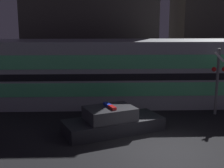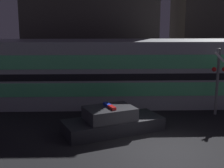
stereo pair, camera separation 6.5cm
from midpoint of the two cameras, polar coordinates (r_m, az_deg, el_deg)
ground_plane at (r=12.43m, az=9.85°, el=-12.53°), size 120.00×120.00×0.00m
train at (r=18.73m, az=-0.08°, el=2.08°), size 14.64×3.10×3.87m
police_car at (r=14.37m, az=0.16°, el=-6.93°), size 4.86×3.35×1.30m
crossing_signal_near at (r=17.50m, az=18.89°, el=1.01°), size 0.78×0.34×3.58m
building_left at (r=24.64m, az=-3.78°, el=12.06°), size 9.78×5.20×10.46m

